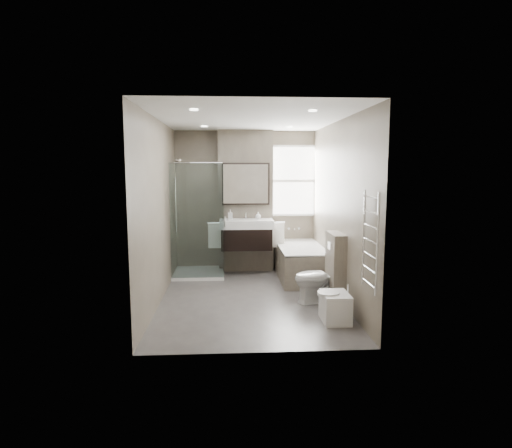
{
  "coord_description": "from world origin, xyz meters",
  "views": [
    {
      "loc": [
        -0.29,
        -6.15,
        1.92
      ],
      "look_at": [
        0.1,
        0.15,
        1.09
      ],
      "focal_mm": 30.0,
      "sensor_mm": 36.0,
      "label": 1
    }
  ],
  "objects": [
    {
      "name": "vanity",
      "position": [
        0.0,
        1.43,
        0.74
      ],
      "size": [
        0.95,
        0.47,
        0.66
      ],
      "color": "black",
      "rests_on": "vanity_pier"
    },
    {
      "name": "window",
      "position": [
        0.9,
        1.88,
        1.68
      ],
      "size": [
        0.98,
        0.06,
        1.33
      ],
      "color": "white",
      "rests_on": "room"
    },
    {
      "name": "bathtub",
      "position": [
        0.92,
        1.1,
        0.32
      ],
      "size": [
        0.75,
        1.6,
        0.57
      ],
      "color": "#655D50",
      "rests_on": "ground"
    },
    {
      "name": "towel_right",
      "position": [
        0.56,
        1.4,
        0.72
      ],
      "size": [
        0.24,
        0.06,
        0.44
      ],
      "primitive_type": "cube",
      "color": "white",
      "rests_on": "vanity_pier"
    },
    {
      "name": "soap_bottle_a",
      "position": [
        -0.29,
        1.49,
        1.09
      ],
      "size": [
        0.08,
        0.08,
        0.18
      ],
      "primitive_type": "imported",
      "color": "white",
      "rests_on": "vanity"
    },
    {
      "name": "soap_bottle_b",
      "position": [
        0.22,
        1.52,
        1.06
      ],
      "size": [
        0.1,
        0.1,
        0.13
      ],
      "primitive_type": "imported",
      "color": "white",
      "rests_on": "vanity"
    },
    {
      "name": "cistern_box",
      "position": [
        1.21,
        -0.25,
        0.5
      ],
      "size": [
        0.19,
        0.55,
        1.0
      ],
      "color": "#655D50",
      "rests_on": "ground"
    },
    {
      "name": "room",
      "position": [
        0.0,
        0.0,
        1.3
      ],
      "size": [
        2.7,
        3.9,
        2.7
      ],
      "color": "#4A4644",
      "rests_on": "ground"
    },
    {
      "name": "mirror_cabinet",
      "position": [
        0.0,
        1.61,
        1.63
      ],
      "size": [
        0.86,
        0.08,
        0.76
      ],
      "color": "black",
      "rests_on": "vanity_pier"
    },
    {
      "name": "shower_enclosure",
      "position": [
        -0.75,
        1.35,
        0.49
      ],
      "size": [
        0.9,
        0.9,
        2.0
      ],
      "color": "white",
      "rests_on": "ground"
    },
    {
      "name": "towel_radiator",
      "position": [
        1.25,
        -1.6,
        1.12
      ],
      "size": [
        0.03,
        0.49,
        1.1
      ],
      "color": "silver",
      "rests_on": "room"
    },
    {
      "name": "bidet",
      "position": [
        1.01,
        -1.04,
        0.19
      ],
      "size": [
        0.4,
        0.45,
        0.48
      ],
      "color": "white",
      "rests_on": "ground"
    },
    {
      "name": "vanity_pier",
      "position": [
        0.0,
        1.77,
        1.3
      ],
      "size": [
        1.0,
        0.25,
        2.6
      ],
      "primitive_type": "cube",
      "color": "#655D50",
      "rests_on": "ground"
    },
    {
      "name": "towel_left",
      "position": [
        -0.56,
        1.4,
        0.72
      ],
      "size": [
        0.24,
        0.06,
        0.44
      ],
      "primitive_type": "cube",
      "color": "white",
      "rests_on": "vanity_pier"
    },
    {
      "name": "toilet",
      "position": [
        0.97,
        -0.24,
        0.36
      ],
      "size": [
        0.77,
        0.54,
        0.71
      ],
      "primitive_type": "imported",
      "rotation": [
        0.0,
        0.0,
        -1.35
      ],
      "color": "white",
      "rests_on": "ground"
    }
  ]
}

